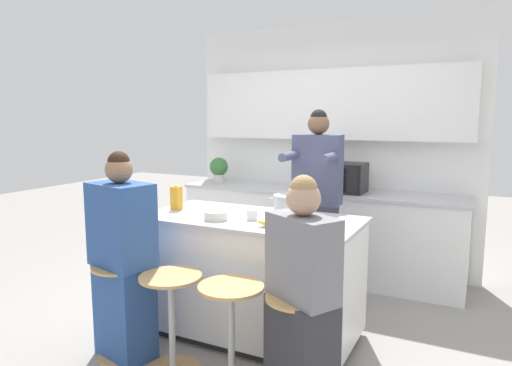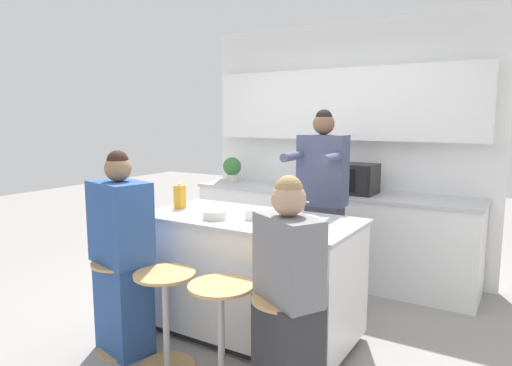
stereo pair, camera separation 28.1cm
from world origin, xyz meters
name	(u,v)px [view 2 (the right image)]	position (x,y,z in m)	size (l,w,h in m)	color
ground_plane	(251,333)	(0.00, 0.00, 0.00)	(16.00, 16.00, 0.00)	gray
wall_back	(342,131)	(0.00, 1.89, 1.54)	(3.23, 0.22, 2.70)	white
back_counter	(329,233)	(0.00, 1.57, 0.46)	(3.00, 0.66, 0.93)	white
kitchen_island	(250,275)	(0.00, 0.00, 0.47)	(1.65, 0.82, 0.94)	black
bar_stool_leftmost	(122,298)	(-0.66, -0.69, 0.39)	(0.41, 0.41, 0.67)	tan
bar_stool_center_left	(166,313)	(-0.22, -0.72, 0.39)	(0.41, 0.41, 0.67)	tan
bar_stool_center_right	(221,327)	(0.22, -0.70, 0.39)	(0.41, 0.41, 0.67)	tan
bar_stool_rightmost	(286,343)	(0.66, -0.66, 0.39)	(0.41, 0.41, 0.67)	tan
person_cooking	(322,212)	(0.26, 0.76, 0.87)	(0.44, 0.58, 1.76)	#383842
person_wrapped_blanket	(122,259)	(-0.64, -0.70, 0.69)	(0.49, 0.38, 1.46)	#2D5193
person_seated_near	(288,307)	(0.68, -0.70, 0.63)	(0.48, 0.42, 1.38)	#333338
cooking_pot	(289,206)	(0.25, 0.16, 1.02)	(0.33, 0.25, 0.16)	#B7BABC
fruit_bowl	(214,215)	(-0.19, -0.20, 0.97)	(0.17, 0.17, 0.06)	silver
coffee_cup_near	(250,215)	(0.05, -0.08, 0.98)	(0.11, 0.08, 0.08)	white
banana_bunch	(264,224)	(0.26, -0.23, 0.96)	(0.17, 0.13, 0.06)	yellow
juice_carton	(180,197)	(-0.68, -0.02, 1.03)	(0.07, 0.07, 0.21)	gold
microwave	(350,178)	(0.23, 1.53, 1.08)	(0.53, 0.36, 0.30)	black
potted_plant	(232,168)	(-1.24, 1.57, 1.09)	(0.22, 0.22, 0.29)	beige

